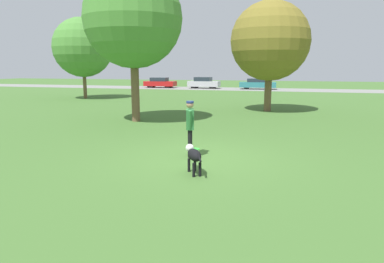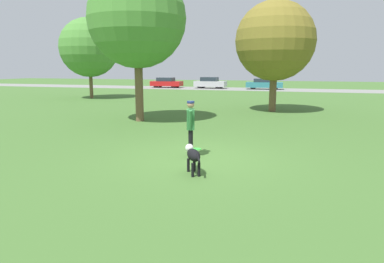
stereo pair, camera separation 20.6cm
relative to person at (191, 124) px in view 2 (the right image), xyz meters
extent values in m
plane|color=#426B2D|center=(0.24, -0.11, -0.96)|extent=(120.00, 120.00, 0.00)
cube|color=gray|center=(0.24, 32.06, -0.95)|extent=(120.00, 6.00, 0.01)
cylinder|color=black|center=(0.03, -0.11, -0.55)|extent=(0.16, 0.16, 0.81)
cylinder|color=black|center=(-0.03, 0.11, -0.55)|extent=(0.16, 0.16, 0.81)
cube|color=#2D7038|center=(0.00, 0.00, 0.14)|extent=(0.33, 0.46, 0.58)
cylinder|color=#2D7038|center=(0.07, -0.23, 0.14)|extent=(0.14, 0.22, 0.58)
cylinder|color=#2D7038|center=(-0.07, 0.23, 0.14)|extent=(0.14, 0.22, 0.58)
sphere|color=#A87A5B|center=(0.00, 0.00, 0.57)|extent=(0.25, 0.25, 0.20)
cylinder|color=navy|center=(0.00, 0.00, 0.64)|extent=(0.26, 0.26, 0.06)
ellipsoid|color=black|center=(0.56, -1.58, -0.48)|extent=(0.60, 0.74, 0.28)
ellipsoid|color=white|center=(0.46, -1.42, -0.53)|extent=(0.25, 0.23, 0.15)
sphere|color=white|center=(0.34, -1.22, -0.41)|extent=(0.29, 0.29, 0.21)
cylinder|color=black|center=(0.38, -1.44, -0.79)|extent=(0.10, 0.10, 0.34)
cylinder|color=black|center=(0.51, -1.36, -0.79)|extent=(0.10, 0.10, 0.34)
cylinder|color=black|center=(0.61, -1.81, -0.79)|extent=(0.10, 0.10, 0.34)
cylinder|color=black|center=(0.74, -1.73, -0.79)|extent=(0.10, 0.10, 0.34)
cylinder|color=black|center=(0.78, -1.95, -0.44)|extent=(0.15, 0.20, 0.19)
cylinder|color=#33D838|center=(-0.08, 0.91, -0.95)|extent=(0.27, 0.27, 0.02)
torus|color=#33D838|center=(-0.08, 0.91, -0.95)|extent=(0.27, 0.27, 0.02)
cylinder|color=brown|center=(1.55, 11.43, 0.22)|extent=(0.41, 0.41, 2.36)
sphere|color=olive|center=(1.55, 11.43, 3.10)|extent=(4.55, 4.55, 4.55)
cylinder|color=brown|center=(-13.75, 16.08, 0.23)|extent=(0.29, 0.29, 2.37)
sphere|color=#4C8938|center=(-13.75, 16.08, 3.23)|extent=(4.84, 4.84, 4.84)
cylinder|color=brown|center=(-4.35, 5.75, 0.58)|extent=(0.39, 0.39, 3.08)
sphere|color=#4C8938|center=(-4.35, 5.75, 3.83)|extent=(4.56, 4.56, 4.56)
cube|color=red|center=(-13.16, 32.28, -0.43)|extent=(3.99, 1.84, 0.60)
cube|color=#232D38|center=(-13.28, 32.28, 0.10)|extent=(2.08, 1.56, 0.47)
cylinder|color=black|center=(-11.98, 33.07, -0.63)|extent=(0.65, 0.21, 0.65)
cylinder|color=black|center=(-11.96, 31.53, -0.63)|extent=(0.65, 0.21, 0.65)
cylinder|color=black|center=(-14.36, 33.03, -0.63)|extent=(0.65, 0.21, 0.65)
cylinder|color=black|center=(-14.34, 31.49, -0.63)|extent=(0.65, 0.21, 0.65)
cube|color=#B7B7BC|center=(-7.41, 32.45, -0.39)|extent=(3.92, 1.84, 0.66)
cube|color=#232D38|center=(-7.53, 32.46, 0.19)|extent=(2.06, 1.55, 0.49)
cylinder|color=black|center=(-6.23, 33.17, -0.62)|extent=(0.68, 0.22, 0.67)
cylinder|color=black|center=(-6.27, 31.68, -0.62)|extent=(0.68, 0.22, 0.67)
cylinder|color=black|center=(-8.55, 33.23, -0.62)|extent=(0.68, 0.22, 0.67)
cylinder|color=black|center=(-8.59, 31.74, -0.62)|extent=(0.68, 0.22, 0.67)
cube|color=teal|center=(-0.79, 32.44, -0.42)|extent=(4.34, 1.87, 0.62)
cube|color=#232D38|center=(-0.92, 32.44, 0.10)|extent=(2.28, 1.54, 0.42)
cylinder|color=black|center=(0.46, 33.21, -0.63)|extent=(0.66, 0.23, 0.65)
cylinder|color=black|center=(0.52, 31.79, -0.63)|extent=(0.66, 0.23, 0.65)
cylinder|color=black|center=(-2.10, 33.09, -0.63)|extent=(0.66, 0.23, 0.65)
cylinder|color=black|center=(-2.03, 31.67, -0.63)|extent=(0.66, 0.23, 0.65)
camera|label=1|loc=(2.66, -9.34, 1.60)|focal=32.00mm
camera|label=2|loc=(2.85, -9.28, 1.60)|focal=32.00mm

